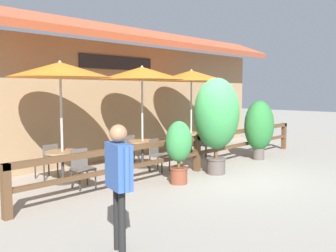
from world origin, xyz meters
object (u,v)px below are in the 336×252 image
patio_umbrella_far (191,76)px  pedestrian (119,171)px  chair_middle_wallside (126,148)px  potted_plant_small_flowering (217,116)px  chair_far_wallside (177,139)px  chair_near_wallside (48,159)px  chair_far_streetside (205,143)px  dining_table_middle (142,146)px  dining_table_far (191,138)px  potted_plant_tall_tropical (179,147)px  patio_umbrella_near (60,70)px  potted_plant_entrance_palm (259,127)px  chair_middle_streetside (158,153)px  chair_near_streetside (82,166)px  potted_plant_broad_leaf (216,125)px  patio_umbrella_middle (142,73)px  dining_table_near (63,158)px

patio_umbrella_far → pedestrian: size_ratio=1.64×
chair_middle_wallside → potted_plant_small_flowering: (0.76, -2.65, 1.03)m
chair_middle_wallside → chair_far_wallside: (2.40, 0.15, 0.00)m
potted_plant_small_flowering → pedestrian: size_ratio=1.44×
chair_near_wallside → chair_middle_wallside: size_ratio=1.00×
patio_umbrella_far → chair_far_streetside: bearing=-96.2°
dining_table_middle → dining_table_far: 2.40m
patio_umbrella_far → potted_plant_tall_tropical: (-3.08, -2.15, -1.76)m
patio_umbrella_near → chair_far_streetside: 5.29m
dining_table_middle → pedestrian: pedestrian is taller
patio_umbrella_far → potted_plant_entrance_palm: (0.90, -1.99, -1.59)m
chair_middle_streetside → patio_umbrella_far: patio_umbrella_far is taller
chair_far_wallside → chair_near_streetside: bearing=8.6°
dining_table_far → potted_plant_small_flowering: bearing=-127.1°
chair_middle_streetside → dining_table_far: 2.60m
dining_table_middle → chair_far_streetside: chair_far_streetside is taller
chair_middle_wallside → chair_far_streetside: bearing=151.6°
chair_middle_wallside → potted_plant_tall_tropical: size_ratio=0.59×
chair_middle_wallside → potted_plant_tall_tropical: bearing=71.6°
pedestrian → chair_far_streetside: bearing=134.9°
potted_plant_broad_leaf → patio_umbrella_middle: bearing=-167.9°
potted_plant_small_flowering → potted_plant_broad_leaf: (4.31, 3.07, -0.73)m
chair_near_streetside → potted_plant_small_flowering: bearing=-16.7°
dining_table_middle → patio_umbrella_far: size_ratio=0.28×
chair_near_wallside → potted_plant_small_flowering: bearing=136.2°
patio_umbrella_middle → dining_table_middle: patio_umbrella_middle is taller
chair_far_wallside → potted_plant_entrance_palm: (0.92, -2.59, 0.55)m
patio_umbrella_near → dining_table_middle: size_ratio=3.52×
patio_umbrella_far → chair_far_streetside: size_ratio=3.30×
potted_plant_tall_tropical → potted_plant_broad_leaf: size_ratio=0.97×
chair_near_streetside → chair_middle_wallside: same height
chair_near_wallside → dining_table_far: (4.90, -0.51, 0.12)m
patio_umbrella_near → patio_umbrella_middle: size_ratio=1.00×
chair_far_streetside → potted_plant_broad_leaf: (2.71, 1.48, 0.30)m
patio_umbrella_near → dining_table_near: 2.02m
chair_middle_streetside → chair_middle_wallside: (0.04, 1.31, 0.00)m
chair_middle_wallside → chair_near_streetside: bearing=23.6°
patio_umbrella_middle → potted_plant_broad_leaf: bearing=12.1°
chair_middle_wallside → dining_table_far: 2.46m
dining_table_near → potted_plant_broad_leaf: potted_plant_broad_leaf is taller
chair_middle_wallside → potted_plant_entrance_palm: (3.32, -2.44, 0.55)m
patio_umbrella_near → chair_near_wallside: bearing=91.0°
potted_plant_tall_tropical → chair_near_streetside: bearing=141.9°
chair_far_streetside → pedestrian: 7.19m
dining_table_near → chair_middle_wallside: bearing=13.7°
potted_plant_tall_tropical → chair_middle_streetside: bearing=64.1°
potted_plant_tall_tropical → potted_plant_small_flowering: size_ratio=0.59×
chair_near_streetside → pedestrian: (-1.58, -3.18, 0.62)m
patio_umbrella_near → potted_plant_broad_leaf: size_ratio=1.89×
patio_umbrella_middle → potted_plant_broad_leaf: patio_umbrella_middle is taller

